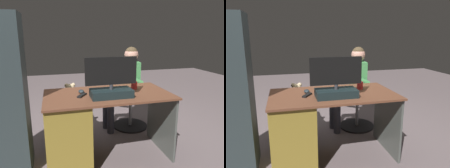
{
  "view_description": "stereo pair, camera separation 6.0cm",
  "coord_description": "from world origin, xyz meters",
  "views": [
    {
      "loc": [
        0.55,
        2.45,
        1.38
      ],
      "look_at": [
        -0.13,
        0.01,
        0.78
      ],
      "focal_mm": 34.13,
      "sensor_mm": 36.0,
      "label": 1
    },
    {
      "loc": [
        0.5,
        2.47,
        1.38
      ],
      "look_at": [
        -0.13,
        0.01,
        0.78
      ],
      "focal_mm": 34.13,
      "sensor_mm": 36.0,
      "label": 2
    }
  ],
  "objects": [
    {
      "name": "tv_remote",
      "position": [
        0.29,
        0.33,
        0.76
      ],
      "size": [
        0.12,
        0.15,
        0.02
      ],
      "primitive_type": "cube",
      "rotation": [
        0.0,
        0.0,
        -0.58
      ],
      "color": "black",
      "rests_on": "desk"
    },
    {
      "name": "person",
      "position": [
        -0.44,
        -0.37,
        0.71
      ],
      "size": [
        0.54,
        0.52,
        1.2
      ],
      "color": "#3D8146",
      "rests_on": "ground_plane"
    },
    {
      "name": "ground_plane",
      "position": [
        0.0,
        0.0,
        0.0
      ],
      "size": [
        10.0,
        10.0,
        0.0
      ],
      "primitive_type": "plane",
      "color": "#695B5D"
    },
    {
      "name": "desk",
      "position": [
        0.36,
        0.3,
        0.4
      ],
      "size": [
        1.35,
        0.75,
        0.75
      ],
      "color": "brown",
      "rests_on": "ground_plane"
    },
    {
      "name": "cup",
      "position": [
        -0.35,
        0.19,
        0.79
      ],
      "size": [
        0.07,
        0.07,
        0.09
      ],
      "primitive_type": "cylinder",
      "color": "red",
      "rests_on": "desk"
    },
    {
      "name": "visitor_chair",
      "position": [
        -0.52,
        -0.38,
        0.25
      ],
      "size": [
        0.52,
        0.52,
        0.46
      ],
      "color": "black",
      "rests_on": "ground_plane"
    },
    {
      "name": "notebook_binder",
      "position": [
        -0.09,
        0.36,
        0.76
      ],
      "size": [
        0.28,
        0.34,
        0.02
      ],
      "primitive_type": "cube",
      "rotation": [
        0.0,
        0.0,
        -0.21
      ],
      "color": "beige",
      "rests_on": "desk"
    },
    {
      "name": "teddy_bear",
      "position": [
        0.36,
        -0.27,
        0.59
      ],
      "size": [
        0.21,
        0.21,
        0.3
      ],
      "color": "tan",
      "rests_on": "office_chair_teddy"
    },
    {
      "name": "monitor",
      "position": [
        0.0,
        0.44,
        0.87
      ],
      "size": [
        0.53,
        0.22,
        0.41
      ],
      "color": "black",
      "rests_on": "desk"
    },
    {
      "name": "computer_mouse",
      "position": [
        0.28,
        0.21,
        0.77
      ],
      "size": [
        0.06,
        0.1,
        0.04
      ],
      "primitive_type": "ellipsoid",
      "color": "#232D32",
      "rests_on": "desk"
    },
    {
      "name": "keyboard",
      "position": [
        -0.04,
        0.2,
        0.76
      ],
      "size": [
        0.42,
        0.14,
        0.02
      ],
      "primitive_type": "cube",
      "color": "black",
      "rests_on": "desk"
    },
    {
      "name": "equipment_rack",
      "position": [
        1.04,
        0.29,
        0.79
      ],
      "size": [
        0.44,
        0.36,
        1.57
      ],
      "primitive_type": "cube",
      "color": "#293335",
      "rests_on": "ground_plane"
    },
    {
      "name": "office_chair_teddy",
      "position": [
        0.36,
        -0.26,
        0.27
      ],
      "size": [
        0.5,
        0.5,
        0.46
      ],
      "color": "black",
      "rests_on": "ground_plane"
    }
  ]
}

